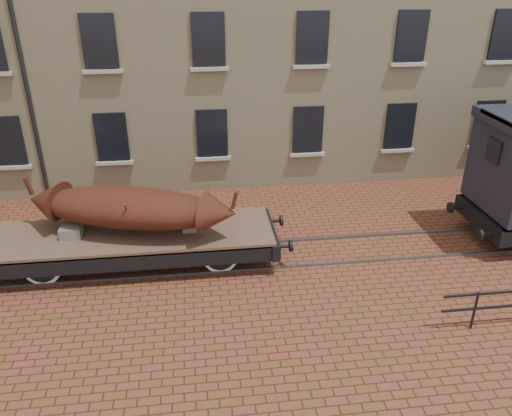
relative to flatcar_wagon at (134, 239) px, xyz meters
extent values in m
plane|color=#58341A|center=(4.93, 0.00, -0.81)|extent=(90.00, 90.00, 0.00)
cube|color=black|center=(-4.57, 4.96, 1.39)|extent=(1.10, 0.12, 1.70)
cube|color=#A6A191|center=(-4.57, 4.90, 0.44)|extent=(1.30, 0.18, 0.12)
cube|color=black|center=(-1.07, 4.96, 1.39)|extent=(1.10, 0.12, 1.70)
cube|color=#A6A191|center=(-1.07, 4.90, 0.44)|extent=(1.30, 0.18, 0.12)
cube|color=black|center=(2.43, 4.96, 1.39)|extent=(1.10, 0.12, 1.70)
cube|color=#A6A191|center=(2.43, 4.90, 0.44)|extent=(1.30, 0.18, 0.12)
cube|color=black|center=(5.93, 4.96, 1.39)|extent=(1.10, 0.12, 1.70)
cube|color=#A6A191|center=(5.93, 4.90, 0.44)|extent=(1.30, 0.18, 0.12)
cube|color=black|center=(9.43, 4.96, 1.39)|extent=(1.10, 0.12, 1.70)
cube|color=#A6A191|center=(9.43, 4.90, 0.44)|extent=(1.30, 0.18, 0.12)
cube|color=black|center=(12.93, 4.96, 1.39)|extent=(1.10, 0.12, 1.70)
cube|color=#A6A191|center=(12.93, 4.90, 0.44)|extent=(1.30, 0.18, 0.12)
cube|color=black|center=(-1.07, 4.96, 4.59)|extent=(1.10, 0.12, 1.70)
cube|color=#A6A191|center=(-1.07, 4.90, 3.64)|extent=(1.30, 0.18, 0.12)
cube|color=black|center=(2.43, 4.96, 4.59)|extent=(1.10, 0.12, 1.70)
cube|color=#A6A191|center=(2.43, 4.90, 3.64)|extent=(1.30, 0.18, 0.12)
cube|color=black|center=(5.93, 4.96, 4.59)|extent=(1.10, 0.12, 1.70)
cube|color=#A6A191|center=(5.93, 4.90, 3.64)|extent=(1.30, 0.18, 0.12)
cube|color=black|center=(9.43, 4.96, 4.59)|extent=(1.10, 0.12, 1.70)
cube|color=#A6A191|center=(9.43, 4.90, 3.64)|extent=(1.30, 0.18, 0.12)
cube|color=black|center=(12.93, 4.96, 4.59)|extent=(1.10, 0.12, 1.70)
cube|color=#A6A191|center=(12.93, 4.90, 3.64)|extent=(1.30, 0.18, 0.12)
cube|color=#59595E|center=(4.93, -0.72, -0.78)|extent=(30.00, 0.08, 0.06)
cube|color=#59595E|center=(4.93, 0.72, -0.78)|extent=(30.00, 0.08, 0.06)
cylinder|color=black|center=(7.93, -3.80, -0.31)|extent=(0.06, 0.06, 1.00)
cube|color=brown|center=(0.00, 0.00, 0.14)|extent=(7.59, 2.23, 0.12)
cube|color=black|center=(0.00, -1.03, -0.10)|extent=(7.59, 0.16, 0.46)
cube|color=black|center=(0.00, 1.03, -0.10)|extent=(7.59, 0.16, 0.46)
cube|color=black|center=(3.80, 0.00, -0.10)|extent=(0.22, 2.33, 0.46)
cylinder|color=black|center=(4.08, -0.76, -0.10)|extent=(0.35, 0.10, 0.10)
cylinder|color=black|center=(4.25, -0.76, -0.10)|extent=(0.08, 0.32, 0.32)
cylinder|color=black|center=(4.08, 0.76, -0.10)|extent=(0.35, 0.10, 0.10)
cylinder|color=black|center=(4.25, 0.76, -0.10)|extent=(0.08, 0.32, 0.32)
cylinder|color=black|center=(-2.33, 0.00, -0.32)|extent=(0.10, 1.92, 0.10)
cylinder|color=silver|center=(-2.33, -0.72, -0.32)|extent=(0.97, 0.07, 0.97)
cylinder|color=black|center=(-2.33, -0.72, -0.32)|extent=(0.80, 0.10, 0.80)
cube|color=black|center=(-2.33, -0.84, -0.08)|extent=(0.91, 0.08, 0.10)
cylinder|color=silver|center=(-2.33, 0.72, -0.32)|extent=(0.97, 0.07, 0.97)
cylinder|color=black|center=(-2.33, 0.72, -0.32)|extent=(0.80, 0.10, 0.80)
cube|color=black|center=(-2.33, 0.84, -0.08)|extent=(0.91, 0.08, 0.10)
cylinder|color=black|center=(2.33, 0.00, -0.32)|extent=(0.10, 1.92, 0.10)
cylinder|color=silver|center=(2.33, -0.72, -0.32)|extent=(0.97, 0.07, 0.97)
cylinder|color=black|center=(2.33, -0.72, -0.32)|extent=(0.80, 0.10, 0.80)
cube|color=black|center=(2.33, -0.84, -0.08)|extent=(0.91, 0.08, 0.10)
cylinder|color=silver|center=(2.33, 0.72, -0.32)|extent=(0.97, 0.07, 0.97)
cylinder|color=black|center=(2.33, 0.72, -0.32)|extent=(0.80, 0.10, 0.80)
cube|color=black|center=(2.33, 0.84, -0.08)|extent=(0.91, 0.08, 0.10)
cube|color=black|center=(0.00, 0.00, -0.25)|extent=(4.05, 0.06, 0.06)
cube|color=#706959|center=(-1.62, 0.00, 0.35)|extent=(0.56, 0.51, 0.28)
cube|color=#706959|center=(1.62, 0.00, 0.35)|extent=(0.56, 0.51, 0.28)
ellipsoid|color=#4A170F|center=(0.00, 0.00, 0.96)|extent=(5.40, 2.98, 1.03)
cone|color=#4A170F|center=(-2.35, 0.68, 1.00)|extent=(1.13, 1.19, 0.98)
cube|color=#4A170F|center=(-2.73, 0.80, 1.38)|extent=(0.23, 0.16, 0.50)
cone|color=#4A170F|center=(2.35, -0.68, 1.00)|extent=(1.13, 1.19, 0.98)
cube|color=#4A170F|center=(2.73, -0.80, 1.38)|extent=(0.23, 0.16, 0.50)
cylinder|color=#46342A|center=(0.00, -0.42, 0.82)|extent=(0.04, 0.88, 1.27)
cylinder|color=#46342A|center=(0.00, 0.42, 0.82)|extent=(0.04, 0.88, 1.27)
cube|color=black|center=(10.13, 0.00, -0.05)|extent=(0.24, 2.60, 0.49)
cylinder|color=black|center=(9.64, -0.87, -0.05)|extent=(0.09, 0.35, 0.35)
cylinder|color=black|center=(9.64, 0.87, -0.05)|extent=(0.09, 0.35, 0.35)
cylinder|color=silver|center=(11.32, 0.72, -0.29)|extent=(1.04, 0.08, 1.04)
cylinder|color=black|center=(11.32, 0.72, -0.29)|extent=(0.85, 0.11, 0.85)
cube|color=black|center=(10.11, 0.00, 2.11)|extent=(0.09, 0.65, 0.65)
camera|label=1|loc=(1.83, -12.29, 6.76)|focal=35.00mm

